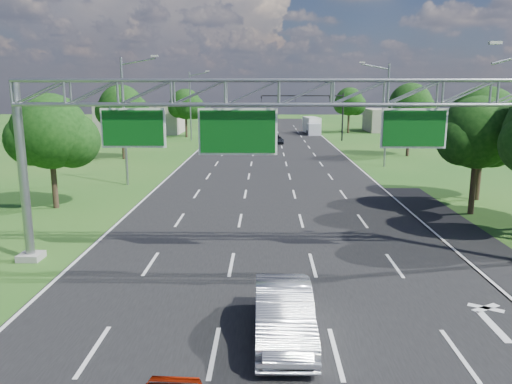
{
  "coord_description": "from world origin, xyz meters",
  "views": [
    {
      "loc": [
        -0.28,
        -9.45,
        7.68
      ],
      "look_at": [
        -0.73,
        12.35,
        3.13
      ],
      "focal_mm": 35.0,
      "sensor_mm": 36.0,
      "label": 1
    }
  ],
  "objects_px": {
    "silver_sedan": "(284,314)",
    "box_truck": "(312,126)",
    "traffic_signal": "(319,106)",
    "sign_gantry": "(281,107)"
  },
  "relations": [
    {
      "from": "silver_sedan",
      "to": "box_truck",
      "type": "relative_size",
      "value": 0.66
    },
    {
      "from": "box_truck",
      "to": "traffic_signal",
      "type": "bearing_deg",
      "value": -98.44
    },
    {
      "from": "silver_sedan",
      "to": "box_truck",
      "type": "xyz_separation_m",
      "value": [
        7.29,
        71.61,
        0.51
      ]
    },
    {
      "from": "sign_gantry",
      "to": "silver_sedan",
      "type": "xyz_separation_m",
      "value": [
        -0.04,
        -7.08,
        -6.06
      ]
    },
    {
      "from": "sign_gantry",
      "to": "box_truck",
      "type": "distance_m",
      "value": 65.17
    },
    {
      "from": "silver_sedan",
      "to": "box_truck",
      "type": "distance_m",
      "value": 71.98
    },
    {
      "from": "sign_gantry",
      "to": "box_truck",
      "type": "xyz_separation_m",
      "value": [
        7.24,
        64.53,
        -5.55
      ]
    },
    {
      "from": "sign_gantry",
      "to": "traffic_signal",
      "type": "relative_size",
      "value": 1.92
    },
    {
      "from": "traffic_signal",
      "to": "silver_sedan",
      "type": "height_order",
      "value": "traffic_signal"
    },
    {
      "from": "sign_gantry",
      "to": "box_truck",
      "type": "relative_size",
      "value": 3.09
    }
  ]
}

